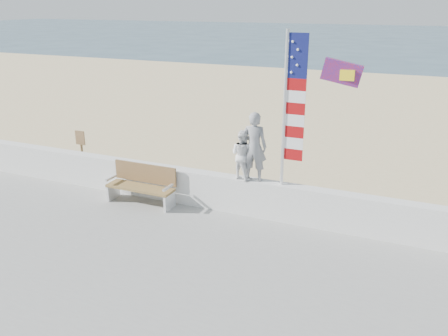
{
  "coord_description": "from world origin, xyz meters",
  "views": [
    {
      "loc": [
        4.46,
        -8.0,
        5.12
      ],
      "look_at": [
        0.2,
        1.8,
        1.35
      ],
      "focal_mm": 38.0,
      "sensor_mm": 36.0,
      "label": 1
    }
  ],
  "objects": [
    {
      "name": "ground",
      "position": [
        0.0,
        0.0,
        0.0
      ],
      "size": [
        220.0,
        220.0,
        0.0
      ],
      "primitive_type": "plane",
      "color": "#2E4C5D",
      "rests_on": "ground"
    },
    {
      "name": "parafoil_kite",
      "position": [
        2.4,
        4.25,
        3.42
      ],
      "size": [
        1.09,
        0.42,
        0.73
      ],
      "color": "red",
      "rests_on": "ground"
    },
    {
      "name": "sand",
      "position": [
        0.0,
        9.0,
        0.04
      ],
      "size": [
        90.0,
        40.0,
        0.08
      ],
      "primitive_type": "cube",
      "color": "beige",
      "rests_on": "ground"
    },
    {
      "name": "seawall",
      "position": [
        0.0,
        2.0,
        0.63
      ],
      "size": [
        30.0,
        0.35,
        0.9
      ],
      "primitive_type": "cube",
      "color": "white",
      "rests_on": "boardwalk"
    },
    {
      "name": "child",
      "position": [
        0.59,
        2.0,
        1.68
      ],
      "size": [
        0.69,
        0.6,
        1.2
      ],
      "primitive_type": "imported",
      "rotation": [
        0.0,
        0.0,
        2.86
      ],
      "color": "white",
      "rests_on": "seawall"
    },
    {
      "name": "bench",
      "position": [
        -1.99,
        1.55,
        0.69
      ],
      "size": [
        1.8,
        0.57,
        1.0
      ],
      "color": "olive",
      "rests_on": "boardwalk"
    },
    {
      "name": "sign",
      "position": [
        -4.77,
        2.62,
        0.94
      ],
      "size": [
        0.32,
        0.07,
        1.46
      ],
      "color": "olive",
      "rests_on": "sand"
    },
    {
      "name": "flag",
      "position": [
        1.7,
        2.0,
        2.99
      ],
      "size": [
        0.5,
        0.08,
        3.5
      ],
      "color": "silver",
      "rests_on": "seawall"
    },
    {
      "name": "adult",
      "position": [
        0.88,
        2.0,
        1.91
      ],
      "size": [
        0.65,
        0.46,
        1.66
      ],
      "primitive_type": "imported",
      "rotation": [
        0.0,
        0.0,
        3.25
      ],
      "color": "gray",
      "rests_on": "seawall"
    }
  ]
}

